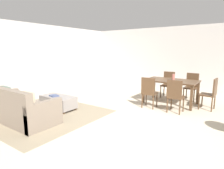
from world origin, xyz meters
name	(u,v)px	position (x,y,z in m)	size (l,w,h in m)	color
ground_plane	(119,124)	(0.00, 0.00, 0.00)	(10.80, 10.80, 0.00)	beige
wall_back	(183,58)	(0.00, 5.00, 1.35)	(9.00, 0.12, 2.70)	beige
wall_left	(26,59)	(-4.50, 0.50, 1.35)	(0.12, 11.00, 2.70)	beige
area_rug	(42,114)	(-2.11, -0.59, 0.00)	(3.00, 2.80, 0.01)	gray
couch	(19,109)	(-2.11, -1.20, 0.29)	(1.99, 0.88, 0.86)	gray
ottoman_table	(58,102)	(-2.10, -0.04, 0.22)	(1.06, 0.53, 0.39)	gray
dining_table	(171,83)	(0.36, 2.45, 0.67)	(1.60, 0.98, 0.76)	#513823
dining_chair_near_left	(149,91)	(0.00, 1.58, 0.52)	(0.43, 0.43, 0.92)	#513823
dining_chair_near_right	(175,94)	(0.78, 1.57, 0.52)	(0.40, 0.40, 0.92)	#513823
dining_chair_far_left	(168,83)	(-0.01, 3.27, 0.52)	(0.40, 0.40, 0.92)	#513823
dining_chair_far_right	(191,85)	(0.80, 3.30, 0.52)	(0.41, 0.41, 0.92)	#513823
dining_chair_head_east	(211,92)	(1.52, 2.43, 0.52)	(0.43, 0.43, 0.92)	#513823
vase_centerpiece	(173,77)	(0.43, 2.46, 0.86)	(0.09, 0.09, 0.20)	#B26659
book_on_ottoman	(54,96)	(-2.17, -0.12, 0.41)	(0.26, 0.20, 0.03)	#3F4C72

